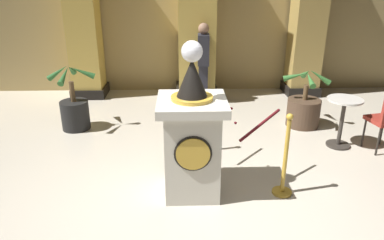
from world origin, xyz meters
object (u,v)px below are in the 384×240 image
(stanchion_near, at_px, (284,167))
(stanchion_far, at_px, (194,131))
(pedestal_clock, at_px, (192,137))
(cafe_table, at_px, (342,117))
(bystander_guest, at_px, (203,62))
(potted_palm_left, at_px, (74,109))
(potted_palm_right, at_px, (304,109))

(stanchion_near, xyz_separation_m, stanchion_far, (-1.03, 1.13, -0.02))
(pedestal_clock, xyz_separation_m, cafe_table, (2.31, 1.20, -0.24))
(stanchion_far, distance_m, bystander_guest, 2.36)
(potted_palm_left, bearing_deg, stanchion_near, -34.95)
(stanchion_far, relative_size, potted_palm_right, 0.96)
(bystander_guest, distance_m, cafe_table, 2.93)
(potted_palm_right, bearing_deg, stanchion_near, -113.50)
(potted_palm_left, relative_size, potted_palm_right, 1.10)
(potted_palm_left, relative_size, bystander_guest, 0.71)
(potted_palm_left, distance_m, potted_palm_right, 3.94)
(pedestal_clock, height_order, cafe_table, pedestal_clock)
(potted_palm_left, relative_size, cafe_table, 1.49)
(potted_palm_right, bearing_deg, potted_palm_left, 179.98)
(pedestal_clock, distance_m, cafe_table, 2.61)
(pedestal_clock, bearing_deg, cafe_table, 27.35)
(stanchion_far, distance_m, potted_palm_right, 2.18)
(stanchion_near, height_order, potted_palm_right, potted_palm_right)
(potted_palm_left, xyz_separation_m, potted_palm_right, (3.94, -0.00, -0.04))
(stanchion_far, bearing_deg, cafe_table, 3.71)
(bystander_guest, bearing_deg, potted_palm_left, -150.02)
(pedestal_clock, xyz_separation_m, stanchion_far, (0.06, 1.05, -0.38))
(potted_palm_left, height_order, cafe_table, potted_palm_left)
(stanchion_near, distance_m, stanchion_far, 1.53)
(pedestal_clock, height_order, potted_palm_left, pedestal_clock)
(pedestal_clock, relative_size, stanchion_far, 1.84)
(pedestal_clock, height_order, potted_palm_right, pedestal_clock)
(stanchion_near, bearing_deg, bystander_guest, 102.38)
(pedestal_clock, bearing_deg, potted_palm_right, 45.25)
(potted_palm_right, bearing_deg, pedestal_clock, -134.75)
(stanchion_near, height_order, cafe_table, stanchion_near)
(pedestal_clock, height_order, stanchion_near, pedestal_clock)
(stanchion_far, xyz_separation_m, potted_palm_right, (1.95, 0.98, -0.04))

